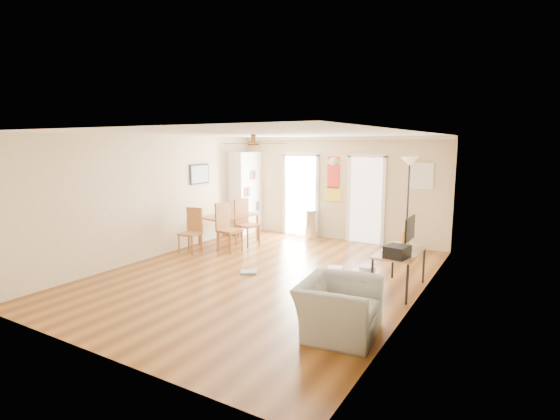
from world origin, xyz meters
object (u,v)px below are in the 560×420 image
Objects in this scene: bookshelf at (246,193)px; dining_table at (229,229)px; dining_chair_right_b at (230,228)px; torchiere_lamp at (408,204)px; printer at (397,252)px; armchair at (339,308)px; wastebasket_a at (367,275)px; wastebasket_b at (335,276)px; dining_chair_near at (190,231)px; trash_can at (312,224)px; dining_chair_right_a at (248,223)px; computer_desk at (399,271)px.

dining_table is at bearing -92.50° from bookshelf.
dining_chair_right_b reaches higher than dining_table.
torchiere_lamp reaches higher than dining_table.
dining_table is 3.74× the size of printer.
dining_chair_right_b reaches higher than armchair.
armchair is (-0.30, -1.60, -0.42)m from printer.
wastebasket_b is at bearing -143.70° from wastebasket_a.
torchiere_lamp reaches higher than wastebasket_a.
dining_chair_near is 4.90m from armchair.
dining_chair_right_b is 4.19m from printer.
dining_chair_near is 3.19m from trash_can.
dining_chair_right_b is 2.95× the size of printer.
bookshelf reaches higher than dining_chair_right_a.
computer_desk is at bearing -97.87° from dining_chair_right_a.
dining_chair_right_b is at bearing 32.88° from dining_chair_near.
dining_table is 0.65× the size of torchiere_lamp.
torchiere_lamp reaches higher than computer_desk.
dining_chair_right_b is 3.34× the size of wastebasket_a.
dining_table reaches higher than wastebasket_b.
bookshelf reaches higher than dining_chair_right_b.
bookshelf is 5.11m from wastebasket_a.
printer is at bearing -49.79° from bookshelf.
dining_table is at bearing 77.75° from dining_chair_near.
dining_chair_right_a is 3.41m from wastebasket_b.
trash_can is 3.66m from wastebasket_a.
bookshelf is at bearing 39.09° from armchair.
dining_table is 1.86× the size of trash_can.
computer_desk is at bearing -13.03° from armchair.
armchair is at bearing -86.05° from torchiere_lamp.
dining_table is at bearing 168.71° from printer.
computer_desk is at bearing -46.20° from bookshelf.
dining_table is 2.13m from trash_can.
dining_table is (0.36, -1.23, -0.75)m from bookshelf.
bookshelf is 4.33m from torchiere_lamp.
torchiere_lamp is (4.10, 2.70, 0.57)m from dining_chair_near.
bookshelf is 2.57m from dining_chair_near.
bookshelf is 2.21m from dining_chair_right_b.
armchair is at bearing -119.56° from dining_chair_right_b.
torchiere_lamp is at bearing 26.94° from dining_chair_near.
torchiere_lamp is at bearing 81.64° from wastebasket_b.
dining_table is at bearing 45.67° from armchair.
wastebasket_a is (4.11, -0.03, -0.34)m from dining_chair_near.
computer_desk is at bearing -6.98° from dining_chair_near.
computer_desk is at bearing 17.76° from wastebasket_b.
bookshelf is 2.20× the size of dining_chair_near.
wastebasket_a is (3.43, -1.30, -0.38)m from dining_chair_right_a.
dining_chair_near reaches higher than armchair.
bookshelf is 5.79m from printer.
armchair is at bearing -63.31° from bookshelf.
printer is (0.06, -0.44, 0.43)m from computer_desk.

